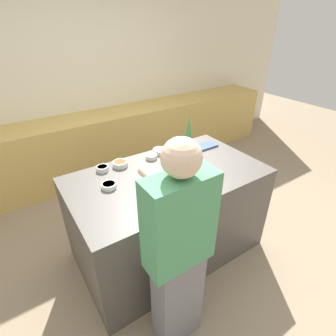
# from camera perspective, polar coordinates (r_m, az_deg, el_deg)

# --- Properties ---
(ground_plane) EXTENTS (12.00, 12.00, 0.00)m
(ground_plane) POSITION_cam_1_polar(r_m,az_deg,el_deg) (2.82, 0.03, -16.97)
(ground_plane) COLOR gray
(wall_back) EXTENTS (8.00, 0.05, 2.60)m
(wall_back) POSITION_cam_1_polar(r_m,az_deg,el_deg) (3.98, -18.34, 17.64)
(wall_back) COLOR beige
(wall_back) RESTS_ON ground_plane
(back_cabinet_block) EXTENTS (6.00, 0.60, 0.89)m
(back_cabinet_block) POSITION_cam_1_polar(r_m,az_deg,el_deg) (3.95, -14.95, 4.81)
(back_cabinet_block) COLOR tan
(back_cabinet_block) RESTS_ON ground_plane
(kitchen_island) EXTENTS (1.69, 0.96, 0.89)m
(kitchen_island) POSITION_cam_1_polar(r_m,az_deg,el_deg) (2.51, 0.03, -10.03)
(kitchen_island) COLOR #514C47
(kitchen_island) RESTS_ON ground_plane
(baking_tray) EXTENTS (0.43, 0.30, 0.01)m
(baking_tray) POSITION_cam_1_polar(r_m,az_deg,el_deg) (2.16, 1.82, -2.70)
(baking_tray) COLOR #9E9EA8
(baking_tray) RESTS_ON kitchen_island
(gingerbread_house) EXTENTS (0.17, 0.16, 0.33)m
(gingerbread_house) POSITION_cam_1_polar(r_m,az_deg,el_deg) (2.09, 1.88, 0.32)
(gingerbread_house) COLOR brown
(gingerbread_house) RESTS_ON baking_tray
(decorative_tree) EXTENTS (0.11, 0.11, 0.41)m
(decorative_tree) POSITION_cam_1_polar(r_m,az_deg,el_deg) (2.45, 4.47, 6.80)
(decorative_tree) COLOR #33843D
(decorative_tree) RESTS_ON kitchen_island
(candy_bowl_front_corner) EXTENTS (0.10, 0.10, 0.04)m
(candy_bowl_front_corner) POSITION_cam_1_polar(r_m,az_deg,el_deg) (2.78, 3.96, 5.54)
(candy_bowl_front_corner) COLOR white
(candy_bowl_front_corner) RESTS_ON kitchen_island
(candy_bowl_near_tray_right) EXTENTS (0.13, 0.13, 0.05)m
(candy_bowl_near_tray_right) POSITION_cam_1_polar(r_m,az_deg,el_deg) (2.40, -10.36, 0.96)
(candy_bowl_near_tray_right) COLOR silver
(candy_bowl_near_tray_right) RESTS_ON kitchen_island
(candy_bowl_beside_tree) EXTENTS (0.11, 0.11, 0.04)m
(candy_bowl_beside_tree) POSITION_cam_1_polar(r_m,az_deg,el_deg) (2.49, -3.64, 2.55)
(candy_bowl_beside_tree) COLOR white
(candy_bowl_beside_tree) RESTS_ON kitchen_island
(candy_bowl_center_rear) EXTENTS (0.11, 0.11, 0.04)m
(candy_bowl_center_rear) POSITION_cam_1_polar(r_m,az_deg,el_deg) (2.36, -14.08, -0.05)
(candy_bowl_center_rear) COLOR silver
(candy_bowl_center_rear) RESTS_ON kitchen_island
(candy_bowl_far_left) EXTENTS (0.12, 0.12, 0.04)m
(candy_bowl_far_left) POSITION_cam_1_polar(r_m,az_deg,el_deg) (2.12, -12.73, -3.69)
(candy_bowl_far_left) COLOR white
(candy_bowl_far_left) RESTS_ON kitchen_island
(candy_bowl_far_right) EXTENTS (0.14, 0.14, 0.04)m
(candy_bowl_far_right) POSITION_cam_1_polar(r_m,az_deg,el_deg) (2.59, -1.79, 3.78)
(candy_bowl_far_right) COLOR silver
(candy_bowl_far_right) RESTS_ON kitchen_island
(cookbook) EXTENTS (0.23, 0.13, 0.02)m
(cookbook) POSITION_cam_1_polar(r_m,az_deg,el_deg) (2.75, 8.27, 4.77)
(cookbook) COLOR #3F598C
(cookbook) RESTS_ON kitchen_island
(person) EXTENTS (0.42, 0.52, 1.58)m
(person) POSITION_cam_1_polar(r_m,az_deg,el_deg) (1.67, 2.23, -18.13)
(person) COLOR slate
(person) RESTS_ON ground_plane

